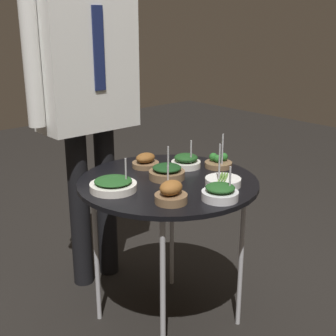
# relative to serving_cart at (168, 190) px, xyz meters

# --- Properties ---
(ground_plane) EXTENTS (8.00, 8.00, 0.00)m
(ground_plane) POSITION_rel_serving_cart_xyz_m (0.00, 0.00, -0.62)
(ground_plane) COLOR black
(serving_cart) EXTENTS (0.72, 0.72, 0.66)m
(serving_cart) POSITION_rel_serving_cart_xyz_m (0.00, 0.00, 0.00)
(serving_cart) COLOR black
(serving_cart) RESTS_ON ground_plane
(bowl_spinach_back_right) EXTENTS (0.18, 0.18, 0.13)m
(bowl_spinach_back_right) POSITION_rel_serving_cart_xyz_m (-0.23, 0.05, 0.06)
(bowl_spinach_back_right) COLOR silver
(bowl_spinach_back_right) RESTS_ON serving_cart
(bowl_spinach_near_rim) EXTENTS (0.14, 0.14, 0.14)m
(bowl_spinach_near_rim) POSITION_rel_serving_cart_xyz_m (0.01, 0.02, 0.07)
(bowl_spinach_near_rim) COLOR brown
(bowl_spinach_near_rim) RESTS_ON serving_cart
(bowl_spinach_front_center) EXTENTS (0.13, 0.13, 0.13)m
(bowl_spinach_front_center) POSITION_rel_serving_cart_xyz_m (0.17, 0.07, 0.07)
(bowl_spinach_front_center) COLOR silver
(bowl_spinach_front_center) RESTS_ON serving_cart
(bowl_asparagus_mid_left) EXTENTS (0.14, 0.14, 0.17)m
(bowl_asparagus_mid_left) POSITION_rel_serving_cart_xyz_m (0.12, -0.19, 0.06)
(bowl_asparagus_mid_left) COLOR white
(bowl_asparagus_mid_left) RESTS_ON serving_cart
(bowl_roast_far_rim) EXTENTS (0.12, 0.12, 0.06)m
(bowl_roast_far_rim) POSITION_rel_serving_cart_xyz_m (0.04, 0.19, 0.07)
(bowl_roast_far_rim) COLOR brown
(bowl_roast_far_rim) RESTS_ON serving_cart
(bowl_roast_back_left) EXTENTS (0.12, 0.12, 0.12)m
(bowl_roast_back_left) POSITION_rel_serving_cart_xyz_m (-0.15, -0.18, 0.08)
(bowl_roast_back_left) COLOR brown
(bowl_roast_back_left) RESTS_ON serving_cart
(bowl_spinach_center) EXTENTS (0.13, 0.13, 0.13)m
(bowl_spinach_center) POSITION_rel_serving_cart_xyz_m (-0.00, -0.28, 0.07)
(bowl_spinach_center) COLOR silver
(bowl_spinach_center) RESTS_ON serving_cart
(bowl_broccoli_front_left) EXTENTS (0.12, 0.12, 0.15)m
(bowl_broccoli_front_left) POSITION_rel_serving_cart_xyz_m (0.27, -0.02, 0.06)
(bowl_broccoli_front_left) COLOR brown
(bowl_broccoli_front_left) RESTS_ON serving_cart
(waiter_figure) EXTENTS (0.58, 0.22, 1.58)m
(waiter_figure) POSITION_rel_serving_cart_xyz_m (-0.03, 0.52, 0.38)
(waiter_figure) COLOR black
(waiter_figure) RESTS_ON ground_plane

